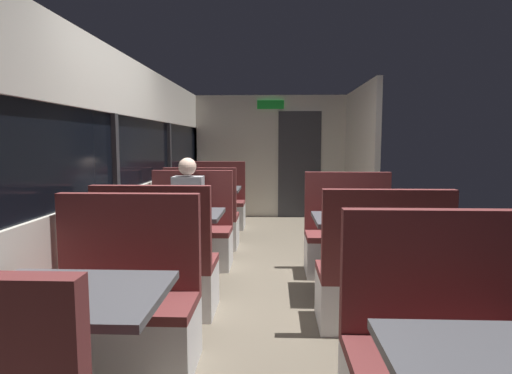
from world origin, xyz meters
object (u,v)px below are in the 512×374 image
at_px(bench_near_window_facing_entry, 123,316).
at_px(bench_far_window_facing_end, 203,224).
at_px(dining_table_mid_window, 176,223).
at_px(dining_table_far_window, 210,195).
at_px(bench_mid_window_facing_end, 158,275).
at_px(bench_front_aisle_facing_entry, 443,372).
at_px(bench_mid_window_facing_entry, 191,238).
at_px(seated_passenger, 189,221).
at_px(bench_rear_aisle_facing_entry, 349,243).
at_px(dining_table_near_window, 69,312).
at_px(bench_rear_aisle_facing_end, 380,286).
at_px(bench_far_window_facing_entry, 216,208).
at_px(dining_table_rear_aisle, 363,228).

bearing_deg(bench_near_window_facing_entry, bench_far_window_facing_end, 90.00).
height_order(dining_table_mid_window, dining_table_far_window, same).
relative_size(bench_mid_window_facing_end, bench_front_aisle_facing_entry, 1.00).
xyz_separation_m(dining_table_far_window, bench_far_window_facing_end, (0.00, -0.70, -0.31)).
xyz_separation_m(bench_near_window_facing_entry, bench_mid_window_facing_entry, (0.00, 2.25, 0.00)).
bearing_deg(seated_passenger, bench_mid_window_facing_end, -90.00).
bearing_deg(dining_table_mid_window, bench_rear_aisle_facing_entry, 15.59).
distance_m(dining_table_mid_window, bench_rear_aisle_facing_entry, 1.88).
bearing_deg(dining_table_near_window, bench_near_window_facing_entry, 90.00).
bearing_deg(dining_table_near_window, bench_mid_window_facing_end, 90.00).
relative_size(dining_table_far_window, bench_far_window_facing_end, 0.82).
bearing_deg(seated_passenger, bench_rear_aisle_facing_entry, -4.08).
bearing_deg(bench_rear_aisle_facing_entry, dining_table_near_window, -123.06).
relative_size(bench_mid_window_facing_entry, bench_far_window_facing_end, 1.00).
bearing_deg(bench_rear_aisle_facing_end, dining_table_far_window, 119.61).
xyz_separation_m(bench_far_window_facing_entry, dining_table_rear_aisle, (1.79, -3.15, 0.31)).
height_order(bench_mid_window_facing_entry, dining_table_far_window, bench_mid_window_facing_entry).
bearing_deg(bench_near_window_facing_entry, dining_table_near_window, -90.00).
relative_size(dining_table_near_window, bench_mid_window_facing_end, 0.82).
bearing_deg(dining_table_near_window, bench_mid_window_facing_entry, 90.00).
bearing_deg(seated_passenger, bench_far_window_facing_entry, 90.00).
bearing_deg(bench_rear_aisle_facing_end, dining_table_mid_window, 153.32).
bearing_deg(bench_mid_window_facing_entry, seated_passenger, -90.00).
distance_m(bench_rear_aisle_facing_end, seated_passenger, 2.36).
distance_m(bench_near_window_facing_entry, bench_mid_window_facing_entry, 2.25).
distance_m(dining_table_near_window, bench_rear_aisle_facing_entry, 3.30).
height_order(dining_table_mid_window, bench_far_window_facing_end, bench_far_window_facing_end).
bearing_deg(bench_rear_aisle_facing_end, bench_mid_window_facing_entry, 138.23).
distance_m(bench_far_window_facing_end, bench_rear_aisle_facing_end, 3.03).
bearing_deg(dining_table_far_window, bench_mid_window_facing_end, -90.00).
height_order(dining_table_mid_window, dining_table_rear_aisle, same).
relative_size(dining_table_mid_window, bench_rear_aisle_facing_end, 0.82).
bearing_deg(bench_mid_window_facing_entry, bench_rear_aisle_facing_end, -41.77).
height_order(bench_rear_aisle_facing_entry, seated_passenger, seated_passenger).
relative_size(bench_near_window_facing_entry, bench_front_aisle_facing_entry, 1.00).
distance_m(dining_table_far_window, bench_far_window_facing_end, 0.77).
bearing_deg(seated_passenger, dining_table_far_window, 90.00).
relative_size(bench_mid_window_facing_end, bench_far_window_facing_entry, 1.00).
height_order(bench_near_window_facing_entry, dining_table_rear_aisle, bench_near_window_facing_entry).
bearing_deg(bench_rear_aisle_facing_end, bench_far_window_facing_entry, 114.94).
distance_m(bench_far_window_facing_end, bench_front_aisle_facing_entry, 4.11).
xyz_separation_m(bench_mid_window_facing_end, bench_front_aisle_facing_entry, (1.79, -1.45, 0.00)).
distance_m(bench_far_window_facing_end, dining_table_rear_aisle, 2.52).
height_order(bench_mid_window_facing_entry, seated_passenger, seated_passenger).
bearing_deg(bench_near_window_facing_entry, bench_front_aisle_facing_entry, -18.53).
relative_size(bench_near_window_facing_entry, bench_rear_aisle_facing_end, 1.00).
bearing_deg(dining_table_mid_window, dining_table_far_window, 90.00).
xyz_separation_m(dining_table_near_window, bench_mid_window_facing_end, (0.00, 1.55, -0.31)).
relative_size(dining_table_near_window, seated_passenger, 0.71).
xyz_separation_m(bench_mid_window_facing_end, bench_far_window_facing_entry, (0.00, 3.65, 0.00)).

